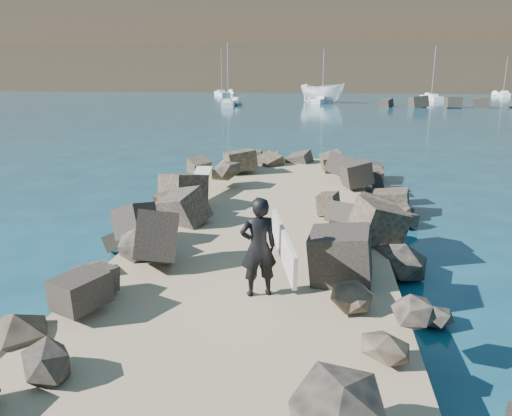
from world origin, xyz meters
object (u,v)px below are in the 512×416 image
Objects in this scene: boat_imported at (322,93)px; sailboat_f at (503,94)px; surfboard_resting at (199,184)px; surfer_with_board at (262,247)px.

boat_imported is 38.08m from sailboat_f.
boat_imported is at bearing 83.37° from surfboard_resting.
boat_imported reaches higher than surfboard_resting.
surfboard_resting is at bearing -151.30° from boat_imported.
sailboat_f is at bearing -23.02° from boat_imported.
surfboard_resting is at bearing -113.93° from sailboat_f.
surfer_with_board is 91.62m from sailboat_f.
surfer_with_board is (-0.77, -64.18, 0.16)m from boat_imported.
sailboat_f is (31.32, 21.63, -1.02)m from boat_imported.
surfboard_resting is 86.23m from sailboat_f.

